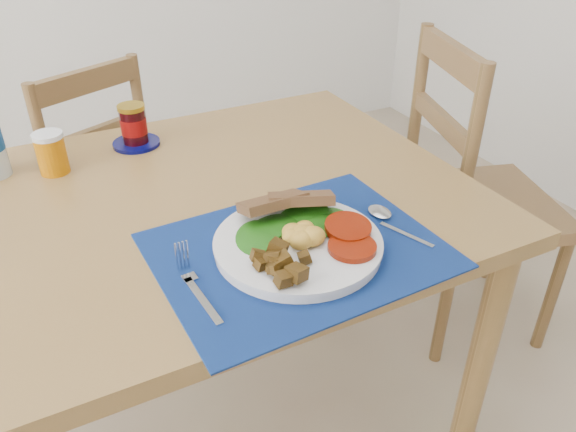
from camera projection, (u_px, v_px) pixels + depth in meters
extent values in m
cube|color=brown|center=(146.00, 218.00, 1.17)|extent=(1.40, 0.90, 0.04)
cylinder|color=brown|center=(479.00, 365.00, 1.32)|extent=(0.06, 0.06, 0.71)
cylinder|color=brown|center=(316.00, 210.00, 1.91)|extent=(0.06, 0.06, 0.71)
cube|color=brown|center=(81.00, 194.00, 1.91)|extent=(0.51, 0.50, 0.04)
cylinder|color=brown|center=(105.00, 212.00, 2.21)|extent=(0.03, 0.03, 0.38)
cylinder|color=brown|center=(26.00, 250.00, 1.99)|extent=(0.03, 0.03, 0.38)
cylinder|color=brown|center=(157.00, 240.00, 2.04)|extent=(0.03, 0.03, 0.38)
cylinder|color=brown|center=(77.00, 285.00, 1.82)|extent=(0.03, 0.03, 0.38)
cube|color=brown|center=(86.00, 81.00, 1.59)|extent=(0.33, 0.17, 0.45)
cube|color=brown|center=(485.00, 206.00, 1.76)|extent=(0.53, 0.54, 0.04)
cylinder|color=brown|center=(552.00, 295.00, 1.75)|extent=(0.04, 0.04, 0.43)
cylinder|color=brown|center=(495.00, 230.00, 2.06)|extent=(0.04, 0.04, 0.43)
cylinder|color=brown|center=(444.00, 308.00, 1.70)|extent=(0.04, 0.04, 0.43)
cylinder|color=brown|center=(403.00, 239.00, 2.01)|extent=(0.04, 0.04, 0.43)
cube|color=brown|center=(452.00, 57.00, 1.48)|extent=(0.15, 0.39, 0.50)
cube|color=black|center=(298.00, 250.00, 1.03)|extent=(0.52, 0.42, 0.00)
cylinder|color=silver|center=(298.00, 245.00, 1.03)|extent=(0.31, 0.31, 0.02)
ellipsoid|color=gold|center=(302.00, 233.00, 1.01)|extent=(0.07, 0.07, 0.03)
cylinder|color=#911805|center=(350.00, 239.00, 1.01)|extent=(0.09, 0.09, 0.01)
ellipsoid|color=#143E07|center=(292.00, 224.00, 1.05)|extent=(0.16, 0.10, 0.02)
cube|color=brown|center=(287.00, 201.00, 1.08)|extent=(0.14, 0.09, 0.04)
cube|color=#B2B5BA|center=(203.00, 300.00, 0.91)|extent=(0.02, 0.13, 0.00)
cube|color=#B2B5BA|center=(186.00, 271.00, 0.97)|extent=(0.03, 0.07, 0.00)
cube|color=#B2B5BA|center=(406.00, 235.00, 1.07)|extent=(0.05, 0.11, 0.00)
ellipsoid|color=#B2B5BA|center=(380.00, 213.00, 1.13)|extent=(0.04, 0.06, 0.01)
cylinder|color=#B86604|center=(52.00, 154.00, 1.27)|extent=(0.07, 0.07, 0.09)
cylinder|color=#04074E|center=(136.00, 143.00, 1.42)|extent=(0.12, 0.12, 0.01)
cylinder|color=black|center=(134.00, 126.00, 1.40)|extent=(0.06, 0.06, 0.09)
cylinder|color=maroon|center=(134.00, 126.00, 1.40)|extent=(0.06, 0.06, 0.04)
cylinder|color=#A27E1B|center=(131.00, 107.00, 1.37)|extent=(0.07, 0.07, 0.01)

